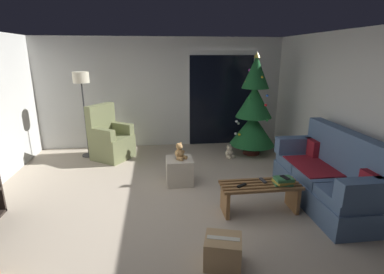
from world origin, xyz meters
name	(u,v)px	position (x,y,z in m)	size (l,w,h in m)	color
ground_plane	(171,208)	(0.00, 0.00, 0.00)	(7.00, 7.00, 0.00)	#B2A38E
wall_back	(162,93)	(0.00, 3.06, 1.25)	(5.72, 0.12, 2.50)	silver
wall_right	(368,118)	(2.86, 0.00, 1.25)	(0.12, 6.00, 2.50)	silver
patio_door_frame	(221,99)	(1.38, 2.99, 1.10)	(1.60, 0.02, 2.20)	silver
patio_door_glass	(221,101)	(1.38, 2.97, 1.05)	(1.50, 0.02, 2.10)	black
couch	(329,177)	(2.32, -0.10, 0.40)	(0.80, 1.95, 1.08)	slate
coffee_table	(260,193)	(1.23, -0.23, 0.28)	(1.10, 0.40, 0.42)	olive
remote_graphite	(263,180)	(1.30, -0.15, 0.43)	(0.04, 0.16, 0.02)	#333338
remote_black	(242,185)	(0.96, -0.27, 0.43)	(0.04, 0.16, 0.02)	black
book_stack	(283,181)	(1.53, -0.28, 0.47)	(0.28, 0.23, 0.10)	#337042
cell_phone	(285,177)	(1.55, -0.30, 0.53)	(0.07, 0.14, 0.01)	black
christmas_tree	(254,111)	(1.90, 2.12, 0.96)	(0.96, 0.96, 2.17)	#4C1E19
armchair	(110,140)	(-1.14, 2.23, 0.40)	(0.96, 0.95, 1.13)	olive
floor_lamp	(82,86)	(-1.64, 2.43, 1.51)	(0.32, 0.32, 1.78)	#2D2D30
ottoman	(179,171)	(0.20, 0.83, 0.22)	(0.44, 0.44, 0.44)	beige
teddy_bear_honey	(180,152)	(0.21, 0.82, 0.56)	(0.21, 0.21, 0.29)	tan
teddy_bear_cream_by_tree	(229,152)	(1.35, 1.93, 0.12)	(0.21, 0.22, 0.29)	beige
cardboard_box_taped_mid_floor	(223,251)	(0.49, -1.20, 0.16)	(0.45, 0.42, 0.32)	tan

